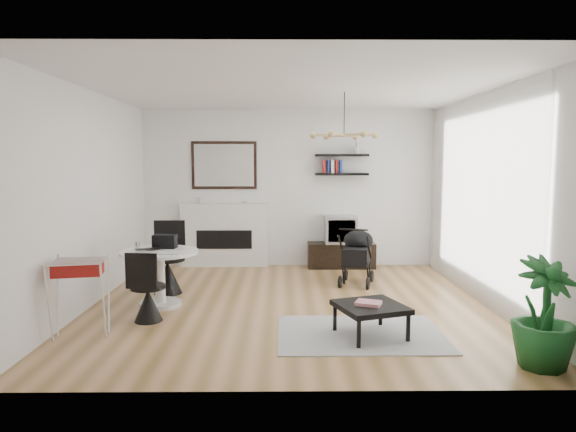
{
  "coord_description": "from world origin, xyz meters",
  "views": [
    {
      "loc": [
        -0.09,
        -6.38,
        1.8
      ],
      "look_at": [
        -0.02,
        0.4,
        1.09
      ],
      "focal_mm": 32.0,
      "sensor_mm": 36.0,
      "label": 1
    }
  ],
  "objects_px": {
    "drying_rack": "(80,296)",
    "crt_tv": "(340,229)",
    "stroller": "(357,258)",
    "tv_console": "(341,255)",
    "dining_table": "(160,270)",
    "potted_plant": "(544,313)",
    "fireplace": "(225,227)",
    "coffee_table": "(371,308)"
  },
  "relations": [
    {
      "from": "drying_rack",
      "to": "crt_tv",
      "type": "bearing_deg",
      "value": 37.56
    },
    {
      "from": "drying_rack",
      "to": "stroller",
      "type": "distance_m",
      "value": 3.94
    },
    {
      "from": "crt_tv",
      "to": "stroller",
      "type": "height_order",
      "value": "crt_tv"
    },
    {
      "from": "tv_console",
      "to": "drying_rack",
      "type": "distance_m",
      "value": 4.67
    },
    {
      "from": "dining_table",
      "to": "potted_plant",
      "type": "relative_size",
      "value": 0.98
    },
    {
      "from": "tv_console",
      "to": "drying_rack",
      "type": "height_order",
      "value": "drying_rack"
    },
    {
      "from": "stroller",
      "to": "dining_table",
      "type": "bearing_deg",
      "value": -139.97
    },
    {
      "from": "fireplace",
      "to": "tv_console",
      "type": "height_order",
      "value": "fireplace"
    },
    {
      "from": "drying_rack",
      "to": "stroller",
      "type": "height_order",
      "value": "stroller"
    },
    {
      "from": "drying_rack",
      "to": "potted_plant",
      "type": "relative_size",
      "value": 0.83
    },
    {
      "from": "dining_table",
      "to": "potted_plant",
      "type": "xyz_separation_m",
      "value": [
        3.83,
        -1.99,
        0.03
      ]
    },
    {
      "from": "potted_plant",
      "to": "fireplace",
      "type": "bearing_deg",
      "value": 126.37
    },
    {
      "from": "crt_tv",
      "to": "potted_plant",
      "type": "relative_size",
      "value": 0.54
    },
    {
      "from": "crt_tv",
      "to": "coffee_table",
      "type": "relative_size",
      "value": 0.65
    },
    {
      "from": "tv_console",
      "to": "coffee_table",
      "type": "xyz_separation_m",
      "value": [
        -0.1,
        -3.52,
        0.09
      ]
    },
    {
      "from": "tv_console",
      "to": "dining_table",
      "type": "relative_size",
      "value": 1.18
    },
    {
      "from": "fireplace",
      "to": "dining_table",
      "type": "bearing_deg",
      "value": -102.19
    },
    {
      "from": "dining_table",
      "to": "stroller",
      "type": "distance_m",
      "value": 2.89
    },
    {
      "from": "drying_rack",
      "to": "potted_plant",
      "type": "xyz_separation_m",
      "value": [
        4.37,
        -0.84,
        0.06
      ]
    },
    {
      "from": "stroller",
      "to": "coffee_table",
      "type": "xyz_separation_m",
      "value": [
        -0.2,
        -2.33,
        -0.08
      ]
    },
    {
      "from": "drying_rack",
      "to": "coffee_table",
      "type": "relative_size",
      "value": 1.0
    },
    {
      "from": "fireplace",
      "to": "coffee_table",
      "type": "xyz_separation_m",
      "value": [
        1.91,
        -3.65,
        -0.38
      ]
    },
    {
      "from": "drying_rack",
      "to": "potted_plant",
      "type": "distance_m",
      "value": 4.45
    },
    {
      "from": "stroller",
      "to": "crt_tv",
      "type": "bearing_deg",
      "value": 112.14
    },
    {
      "from": "fireplace",
      "to": "stroller",
      "type": "height_order",
      "value": "fireplace"
    },
    {
      "from": "tv_console",
      "to": "coffee_table",
      "type": "distance_m",
      "value": 3.52
    },
    {
      "from": "stroller",
      "to": "coffee_table",
      "type": "relative_size",
      "value": 1.09
    },
    {
      "from": "fireplace",
      "to": "potted_plant",
      "type": "distance_m",
      "value": 5.55
    },
    {
      "from": "drying_rack",
      "to": "dining_table",
      "type": "bearing_deg",
      "value": 53.57
    },
    {
      "from": "crt_tv",
      "to": "drying_rack",
      "type": "xyz_separation_m",
      "value": [
        -3.07,
        -3.5,
        -0.23
      ]
    },
    {
      "from": "tv_console",
      "to": "crt_tv",
      "type": "bearing_deg",
      "value": -170.1
    },
    {
      "from": "crt_tv",
      "to": "coffee_table",
      "type": "distance_m",
      "value": 3.53
    },
    {
      "from": "crt_tv",
      "to": "stroller",
      "type": "xyz_separation_m",
      "value": [
        0.12,
        -1.19,
        -0.28
      ]
    },
    {
      "from": "dining_table",
      "to": "tv_console",
      "type": "bearing_deg",
      "value": 42.67
    },
    {
      "from": "coffee_table",
      "to": "potted_plant",
      "type": "distance_m",
      "value": 1.61
    },
    {
      "from": "drying_rack",
      "to": "stroller",
      "type": "xyz_separation_m",
      "value": [
        3.19,
        2.31,
        -0.05
      ]
    },
    {
      "from": "fireplace",
      "to": "potted_plant",
      "type": "height_order",
      "value": "fireplace"
    },
    {
      "from": "drying_rack",
      "to": "coffee_table",
      "type": "height_order",
      "value": "drying_rack"
    },
    {
      "from": "drying_rack",
      "to": "coffee_table",
      "type": "distance_m",
      "value": 3.0
    },
    {
      "from": "coffee_table",
      "to": "potted_plant",
      "type": "xyz_separation_m",
      "value": [
        1.38,
        -0.82,
        0.18
      ]
    },
    {
      "from": "fireplace",
      "to": "dining_table",
      "type": "relative_size",
      "value": 2.24
    },
    {
      "from": "drying_rack",
      "to": "coffee_table",
      "type": "xyz_separation_m",
      "value": [
        2.99,
        -0.02,
        -0.13
      ]
    }
  ]
}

